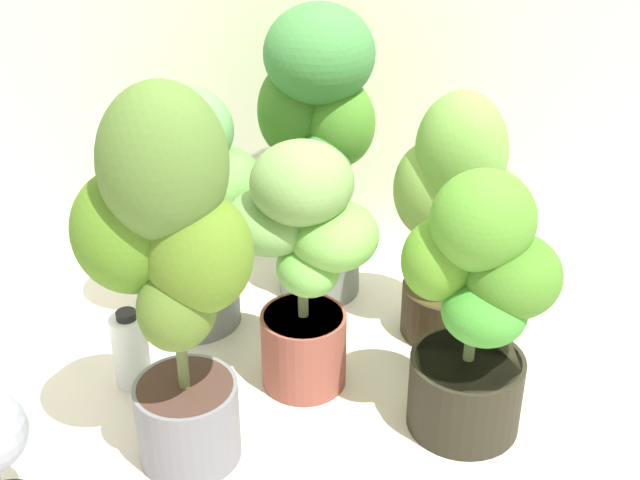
% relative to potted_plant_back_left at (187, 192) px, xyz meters
% --- Properties ---
extents(ground_plane, '(8.00, 8.00, 0.00)m').
position_rel_potted_plant_back_left_xyz_m(ground_plane, '(0.36, -0.40, -0.41)').
color(ground_plane, silver).
rests_on(ground_plane, ground).
extents(potted_plant_back_left, '(0.47, 0.35, 0.71)m').
position_rel_potted_plant_back_left_xyz_m(potted_plant_back_left, '(0.00, 0.00, 0.00)').
color(potted_plant_back_left, slate).
rests_on(potted_plant_back_left, ground).
extents(potted_plant_back_center, '(0.42, 0.41, 0.87)m').
position_rel_potted_plant_back_left_xyz_m(potted_plant_back_center, '(0.35, 0.16, 0.12)').
color(potted_plant_back_center, slate).
rests_on(potted_plant_back_center, ground).
extents(potted_plant_center, '(0.41, 0.32, 0.67)m').
position_rel_potted_plant_back_left_xyz_m(potted_plant_center, '(0.31, -0.29, -0.02)').
color(potted_plant_center, '#954B3D').
rests_on(potted_plant_center, ground).
extents(potted_plant_front_right, '(0.39, 0.31, 0.68)m').
position_rel_potted_plant_back_left_xyz_m(potted_plant_front_right, '(0.70, -0.46, -0.06)').
color(potted_plant_front_right, '#29261A').
rests_on(potted_plant_front_right, ground).
extents(potted_plant_back_right, '(0.42, 0.34, 0.71)m').
position_rel_potted_plant_back_left_xyz_m(potted_plant_back_right, '(0.71, -0.07, -0.03)').
color(potted_plant_back_right, '#342817').
rests_on(potted_plant_back_right, ground).
extents(potted_plant_front_left, '(0.44, 0.36, 0.91)m').
position_rel_potted_plant_back_left_xyz_m(potted_plant_front_left, '(0.04, -0.55, 0.12)').
color(potted_plant_front_left, slate).
rests_on(potted_plant_front_left, ground).
extents(nutrient_bottle, '(0.09, 0.09, 0.22)m').
position_rel_potted_plant_back_left_xyz_m(nutrient_bottle, '(-0.13, -0.28, -0.31)').
color(nutrient_bottle, white).
rests_on(nutrient_bottle, ground).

